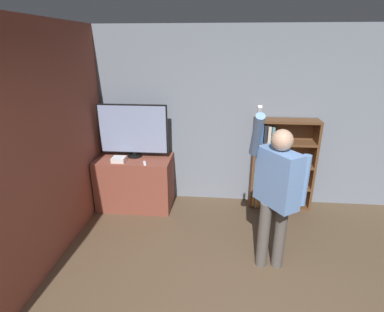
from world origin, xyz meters
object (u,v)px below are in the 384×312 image
at_px(television, 133,130).
at_px(game_console, 119,159).
at_px(person, 277,188).
at_px(bookshelf, 276,164).

distance_m(television, game_console, 0.48).
height_order(game_console, person, person).
relative_size(bookshelf, person, 0.74).
xyz_separation_m(bookshelf, person, (-0.26, -1.43, 0.30)).
bearing_deg(game_console, person, -27.14).
xyz_separation_m(game_console, person, (2.08, -1.07, 0.16)).
distance_m(game_console, person, 2.34).
relative_size(game_console, person, 0.10).
bearing_deg(game_console, bookshelf, 8.91).
bearing_deg(person, television, -158.50).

